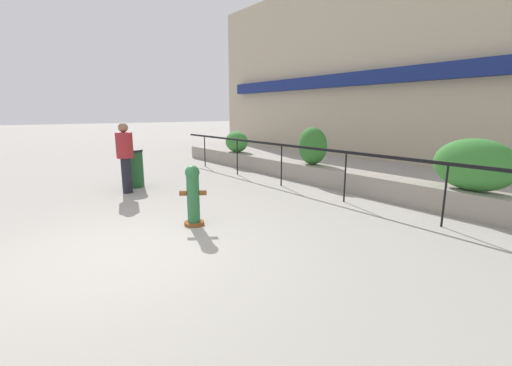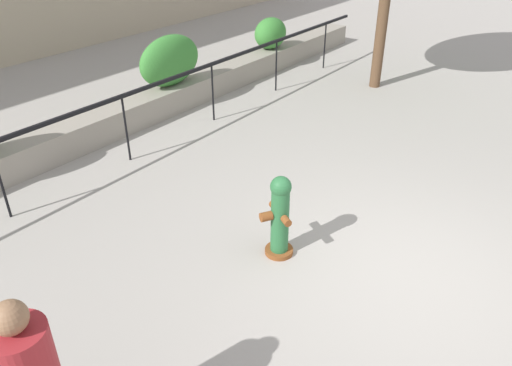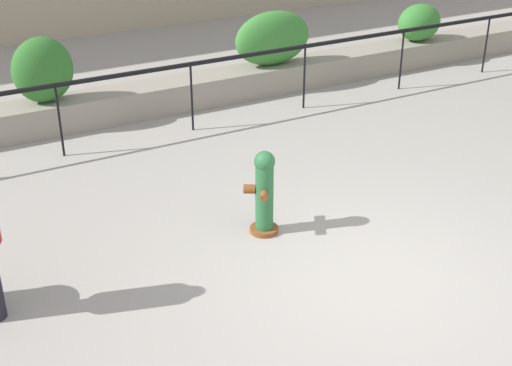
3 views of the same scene
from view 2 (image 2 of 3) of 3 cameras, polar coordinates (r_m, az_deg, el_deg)
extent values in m
plane|color=#9E9991|center=(6.23, 17.11, -9.97)|extent=(120.00, 120.00, 0.00)
cube|color=gray|center=(9.39, -18.73, 5.76)|extent=(18.00, 0.70, 0.50)
cube|color=black|center=(8.23, -15.12, 9.53)|extent=(15.00, 0.05, 0.06)
cylinder|color=black|center=(7.45, -27.17, 0.25)|extent=(0.04, 0.04, 1.15)
cylinder|color=black|center=(8.43, -14.63, 6.07)|extent=(0.04, 0.04, 1.15)
cylinder|color=black|center=(9.79, -4.97, 10.31)|extent=(0.04, 0.04, 1.15)
cylinder|color=black|center=(11.39, 2.33, 13.26)|extent=(0.04, 0.04, 1.15)
cylinder|color=black|center=(13.15, 7.86, 15.32)|extent=(0.04, 0.04, 1.15)
ellipsoid|color=#387F33|center=(10.39, -9.81, 13.63)|extent=(1.53, 0.57, 1.00)
ellipsoid|color=#387F33|center=(12.97, 1.66, 16.74)|extent=(0.96, 0.68, 0.76)
cylinder|color=brown|center=(6.27, 2.65, -7.73)|extent=(0.48, 0.48, 0.06)
cylinder|color=#286638|center=(6.00, 2.75, -4.29)|extent=(0.30, 0.30, 0.85)
sphere|color=#286638|center=(5.75, 2.86, -0.43)|extent=(0.25, 0.25, 0.25)
cylinder|color=brown|center=(5.88, 1.17, -3.85)|extent=(0.18, 0.17, 0.11)
cylinder|color=brown|center=(6.08, 2.10, -2.65)|extent=(0.14, 0.15, 0.09)
cylinder|color=brown|center=(5.81, 3.48, -4.36)|extent=(0.14, 0.15, 0.09)
cylinder|color=brown|center=(11.78, 14.20, 17.22)|extent=(0.24, 0.24, 2.84)
cylinder|color=maroon|center=(3.81, -24.83, -18.33)|extent=(0.40, 0.40, 0.62)
sphere|color=#8C6647|center=(3.52, -26.33, -13.63)|extent=(0.23, 0.23, 0.23)
camera|label=1|loc=(9.65, 36.54, 13.16)|focal=24.00mm
camera|label=3|loc=(3.96, 121.40, -6.86)|focal=50.00mm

